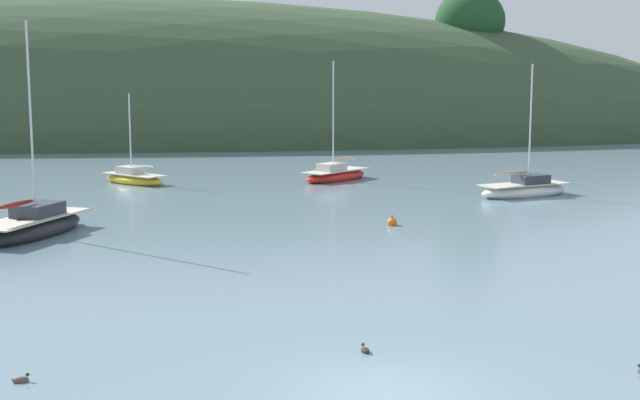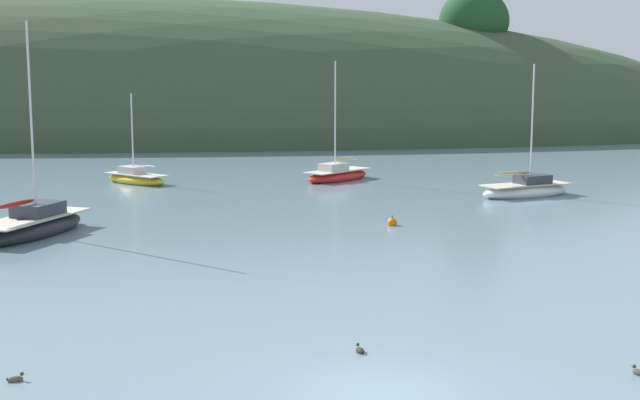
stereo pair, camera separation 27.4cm
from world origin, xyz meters
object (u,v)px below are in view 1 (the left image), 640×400
object	(u,v)px
sailboat_orange_cutter	(32,226)
duck_lead	(21,380)
duck_trailing	(365,350)
mooring_buoy_inner	(392,223)
sailboat_cream_ketch	(134,178)
sailboat_white_near	(335,175)
sailboat_black_sloop	(525,189)

from	to	relation	value
sailboat_orange_cutter	duck_lead	bearing A→B (deg)	-76.35
sailboat_orange_cutter	duck_trailing	distance (m)	19.99
sailboat_orange_cutter	duck_lead	size ratio (longest dim) A/B	21.41
sailboat_orange_cutter	mooring_buoy_inner	bearing A→B (deg)	5.23
sailboat_cream_ketch	mooring_buoy_inner	world-z (taller)	sailboat_cream_ketch
sailboat_white_near	sailboat_orange_cutter	distance (m)	22.85
sailboat_black_sloop	mooring_buoy_inner	bearing A→B (deg)	-135.15
sailboat_white_near	sailboat_orange_cutter	world-z (taller)	sailboat_orange_cutter
sailboat_orange_cutter	mooring_buoy_inner	xyz separation A→B (m)	(15.36, 1.41, -0.28)
sailboat_orange_cutter	duck_trailing	size ratio (longest dim) A/B	21.53
sailboat_white_near	mooring_buoy_inner	bearing A→B (deg)	-86.25
sailboat_white_near	duck_trailing	xyz separation A→B (m)	(-2.28, -33.83, -0.30)
sailboat_orange_cutter	duck_trailing	bearing A→B (deg)	-53.10
sailboat_black_sloop	duck_trailing	xyz separation A→B (m)	(-12.09, -26.08, -0.31)
sailboat_cream_ketch	duck_lead	distance (m)	34.70
sailboat_cream_ketch	sailboat_black_sloop	distance (m)	23.45
sailboat_white_near	sailboat_orange_cutter	size ratio (longest dim) A/B	0.85
sailboat_white_near	sailboat_black_sloop	size ratio (longest dim) A/B	1.04
sailboat_black_sloop	duck_lead	xyz separation A→B (m)	(-19.85, -27.56, -0.31)
duck_lead	sailboat_cream_ketch	bearing A→B (deg)	94.15
mooring_buoy_inner	duck_lead	world-z (taller)	mooring_buoy_inner
sailboat_black_sloop	duck_trailing	bearing A→B (deg)	-114.88
sailboat_cream_ketch	mooring_buoy_inner	xyz separation A→B (m)	(13.63, -15.74, -0.19)
sailboat_white_near	duck_lead	distance (m)	36.71
sailboat_black_sloop	mooring_buoy_inner	distance (m)	12.33
sailboat_cream_ketch	duck_lead	bearing A→B (deg)	-85.85
duck_lead	sailboat_orange_cutter	bearing A→B (deg)	103.65
sailboat_cream_ketch	duck_trailing	world-z (taller)	sailboat_cream_ketch
sailboat_orange_cutter	mooring_buoy_inner	size ratio (longest dim) A/B	16.77
duck_trailing	sailboat_cream_ketch	bearing A→B (deg)	107.23
sailboat_white_near	sailboat_black_sloop	xyz separation A→B (m)	(9.82, -7.74, 0.01)
sailboat_white_near	duck_trailing	world-z (taller)	sailboat_white_near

